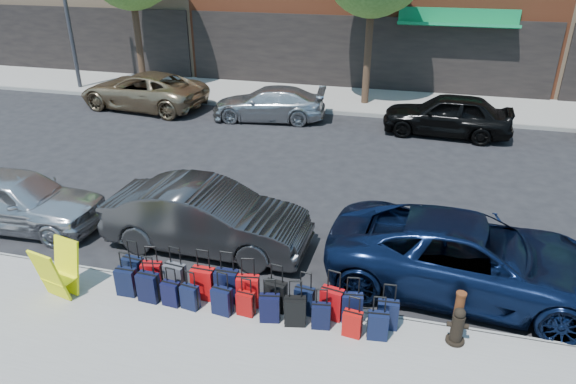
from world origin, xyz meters
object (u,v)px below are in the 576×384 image
(car_far_1, at_px, (269,104))
(car_far_2, at_px, (447,114))
(car_near_0, at_px, (17,199))
(car_near_1, at_px, (207,217))
(car_near_2, at_px, (469,257))
(fire_hydrant, at_px, (457,327))
(car_far_0, at_px, (143,90))
(bollard, at_px, (458,315))
(suitcase_front_5, at_px, (248,291))
(display_rack, at_px, (58,271))

(car_far_1, relative_size, car_far_2, 0.99)
(car_near_0, bearing_deg, car_near_1, -89.61)
(car_near_0, xyz_separation_m, car_near_2, (10.54, -0.01, 0.04))
(fire_hydrant, xyz_separation_m, car_far_1, (-6.72, 11.56, 0.17))
(car_far_1, bearing_deg, car_far_2, 81.78)
(car_far_0, bearing_deg, car_far_1, 94.44)
(car_near_2, relative_size, car_far_2, 1.23)
(fire_hydrant, xyz_separation_m, bollard, (-0.01, 0.10, 0.16))
(bollard, xyz_separation_m, car_near_2, (0.26, 1.72, 0.13))
(fire_hydrant, height_order, car_near_2, car_near_2)
(car_near_2, bearing_deg, car_far_1, 40.16)
(bollard, relative_size, car_far_0, 0.18)
(fire_hydrant, bearing_deg, car_near_0, 167.31)
(bollard, distance_m, car_far_2, 11.31)
(car_near_1, height_order, car_far_2, car_far_2)
(suitcase_front_5, distance_m, car_far_1, 11.85)
(car_near_0, xyz_separation_m, car_near_1, (4.88, 0.23, 0.04))
(car_far_0, relative_size, car_far_2, 1.20)
(display_rack, height_order, car_near_0, car_near_0)
(suitcase_front_5, xyz_separation_m, car_far_1, (-2.94, 11.48, 0.18))
(bollard, height_order, car_near_2, car_near_2)
(car_near_0, bearing_deg, car_near_2, -92.36)
(car_far_0, bearing_deg, car_far_2, 94.93)
(car_near_1, distance_m, car_far_2, 10.82)
(display_rack, relative_size, car_near_0, 0.26)
(suitcase_front_5, distance_m, car_far_2, 11.96)
(car_far_0, bearing_deg, bollard, 53.10)
(suitcase_front_5, relative_size, car_near_1, 0.22)
(car_far_0, bearing_deg, fire_hydrant, 52.88)
(display_rack, xyz_separation_m, car_near_2, (7.65, 2.34, 0.08))
(suitcase_front_5, xyz_separation_m, car_far_2, (3.82, 11.33, 0.30))
(suitcase_front_5, relative_size, car_far_1, 0.23)
(fire_hydrant, bearing_deg, car_far_0, 133.66)
(fire_hydrant, height_order, car_near_1, car_near_1)
(suitcase_front_5, distance_m, bollard, 3.77)
(fire_hydrant, xyz_separation_m, car_far_2, (0.04, 11.41, 0.29))
(car_far_2, bearing_deg, car_near_1, -26.71)
(fire_hydrant, relative_size, car_near_0, 0.17)
(fire_hydrant, height_order, car_far_2, car_far_2)
(display_rack, bearing_deg, car_near_1, 64.70)
(fire_hydrant, height_order, car_far_1, car_far_1)
(bollard, distance_m, car_near_2, 1.74)
(bollard, relative_size, car_far_2, 0.21)
(bollard, height_order, car_far_1, car_far_1)
(car_near_1, height_order, car_far_0, car_near_1)
(car_near_1, xyz_separation_m, car_far_0, (-6.90, 9.71, -0.02))
(car_near_2, bearing_deg, car_far_2, 5.79)
(car_near_0, distance_m, car_far_2, 14.09)
(car_near_0, bearing_deg, car_far_2, -49.48)
(suitcase_front_5, relative_size, car_far_2, 0.22)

